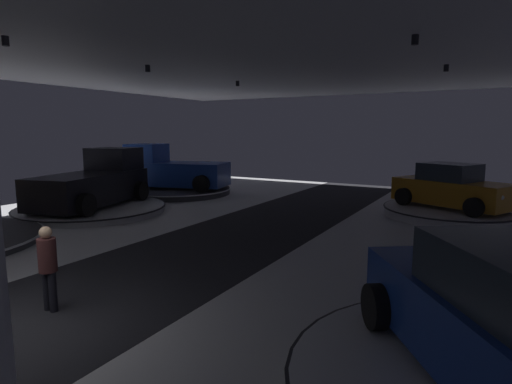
# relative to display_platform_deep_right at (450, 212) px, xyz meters

# --- Properties ---
(display_platform_deep_right) EXTENTS (4.97, 4.97, 0.35)m
(display_platform_deep_right) POSITION_rel_display_platform_deep_right_xyz_m (0.00, 0.00, 0.00)
(display_platform_deep_right) COLOR #B7B7BC
(display_platform_deep_right) RESTS_ON ground
(display_car_deep_right) EXTENTS (4.56, 3.59, 1.71)m
(display_car_deep_right) POSITION_rel_display_platform_deep_right_xyz_m (-0.03, 0.01, 0.92)
(display_car_deep_right) COLOR #B77519
(display_car_deep_right) RESTS_ON display_platform_deep_right
(display_platform_deep_left) EXTENTS (5.68, 5.68, 0.31)m
(display_platform_deep_left) POSITION_rel_display_platform_deep_right_xyz_m (-13.11, -0.53, -0.02)
(display_platform_deep_left) COLOR #333338
(display_platform_deep_left) RESTS_ON ground
(pickup_truck_deep_left) EXTENTS (5.66, 3.69, 2.30)m
(pickup_truck_deep_left) POSITION_rel_display_platform_deep_right_xyz_m (-13.43, -0.62, 1.05)
(pickup_truck_deep_left) COLOR navy
(pickup_truck_deep_left) RESTS_ON display_platform_deep_left
(display_platform_far_left) EXTENTS (5.86, 5.86, 0.26)m
(display_platform_far_left) POSITION_rel_display_platform_deep_right_xyz_m (-12.78, -6.22, -0.05)
(display_platform_far_left) COLOR #B7B7BC
(display_platform_far_left) RESTS_ON ground
(pickup_truck_far_left) EXTENTS (3.68, 5.66, 2.30)m
(pickup_truck_far_left) POSITION_rel_display_platform_deep_right_xyz_m (-12.86, -5.91, 1.00)
(pickup_truck_far_left) COLOR black
(pickup_truck_far_left) RESTS_ON display_platform_far_left
(display_car_mid_right) EXTENTS (3.84, 4.49, 1.71)m
(display_car_mid_right) POSITION_rel_display_platform_deep_right_xyz_m (1.49, -12.05, 0.94)
(display_car_mid_right) COLOR navy
(display_car_mid_right) RESTS_ON display_platform_mid_right
(visitor_walking_near) EXTENTS (0.32, 0.32, 1.59)m
(visitor_walking_near) POSITION_rel_display_platform_deep_right_xyz_m (-5.68, -12.89, 0.71)
(visitor_walking_near) COLOR black
(visitor_walking_near) RESTS_ON ground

